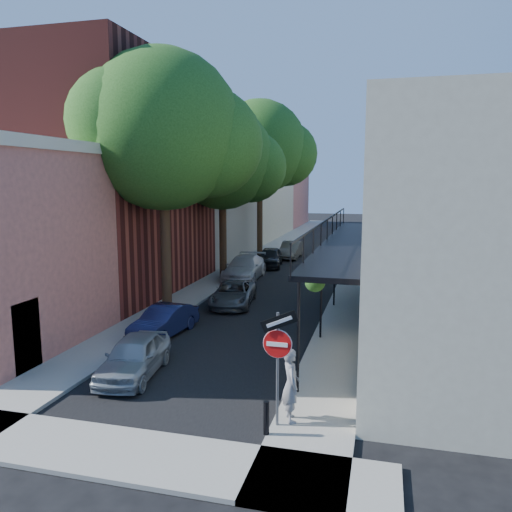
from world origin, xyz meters
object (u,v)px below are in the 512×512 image
Objects in this scene: parked_car_c at (233,294)px; oak_mid at (230,161)px; parked_car_e at (270,257)px; pedestrian at (291,385)px; parked_car_a at (134,356)px; bollard at (266,418)px; parked_car_d at (245,268)px; parked_car_b at (164,321)px; sign_post at (278,349)px; oak_far at (266,149)px; oak_near at (175,134)px; parked_car_f at (291,250)px.

oak_mid is at bearing 101.12° from parked_car_c.
pedestrian is at bearing -83.25° from parked_car_e.
parked_car_e is (-0.32, 19.95, 0.04)m from parked_car_a.
oak_mid is 2.80× the size of parked_car_a.
oak_mid is at bearing 109.90° from bollard.
oak_mid is 2.10× the size of parked_car_d.
parked_car_e is at bearing 95.26° from parked_car_b.
sign_post is 27.80m from oak_far.
oak_mid is at bearing -1.11° from pedestrian.
oak_near reaches higher than sign_post.
parked_car_c is 10.92m from parked_car_e.
parked_car_a is at bearing -89.34° from parked_car_d.
parked_car_e is (-0.69, 10.90, 0.11)m from parked_car_c.
parked_car_f is (0.69, 4.20, -0.02)m from parked_car_e.
oak_far is 27.77m from pedestrian.
oak_far is at bearing 89.96° from oak_near.
bollard is 23.19m from parked_car_e.
sign_post is 0.25× the size of oak_far.
parked_car_b is (0.75, -20.19, -7.68)m from oak_far.
oak_far is at bearing 86.47° from parked_car_a.
sign_post reaches higher than parked_car_e.
parked_car_b reaches higher than bollard.
pedestrian is (0.42, 0.82, 0.51)m from bollard.
sign_post is 1.60m from bollard.
parked_car_b is at bearing 133.31° from sign_post.
parked_car_f is (2.02, 9.09, -6.41)m from oak_mid.
bollard is 0.21× the size of parked_car_e.
parked_car_a is at bearing 150.80° from bollard.
parked_car_c is (1.95, -15.05, -7.70)m from oak_far.
oak_mid is at bearing -167.92° from parked_car_d.
sign_post is at bearing 120.55° from pedestrian.
bollard is 8.64m from parked_car_b.
sign_post is 1.10m from pedestrian.
oak_mid is (-6.42, 17.73, 6.54)m from bollard.
parked_car_c is 2.20× the size of pedestrian.
sign_post is at bearing -69.14° from oak_mid.
parked_car_f is (0.00, 15.10, 0.09)m from parked_car_c.
oak_near reaches higher than parked_car_f.
oak_mid reaches higher than parked_car_c.
parked_car_a is 0.94× the size of parked_car_e.
oak_far is at bearing 89.59° from oak_mid.
oak_far reaches higher than pedestrian.
parked_car_d is (0.00, 11.36, 0.13)m from parked_car_b.
parked_car_e is (1.26, -4.15, -7.59)m from oak_far.
oak_far is 17.02m from parked_car_c.
parked_car_e is (1.27, 12.86, -7.21)m from oak_near.
oak_near is at bearing -90.04° from oak_far.
bollard is at bearing 130.04° from pedestrian.
parked_car_e is at bearing -99.28° from parked_car_f.
oak_mid is at bearing -102.40° from parked_car_f.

